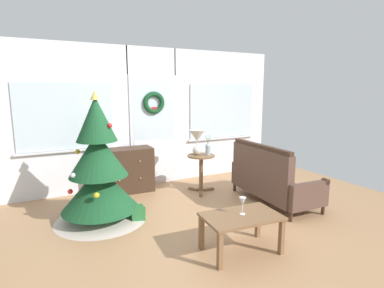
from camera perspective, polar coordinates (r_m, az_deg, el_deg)
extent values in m
plane|color=#AD7F56|center=(4.29, 2.85, -14.51)|extent=(6.76, 6.76, 0.00)
cube|color=white|center=(5.50, -22.54, 4.00)|extent=(2.15, 0.08, 2.55)
cube|color=white|center=(6.50, 5.41, 5.53)|extent=(2.15, 0.08, 2.55)
cube|color=white|center=(5.83, -7.63, 15.07)|extent=(0.94, 0.08, 0.50)
cube|color=silver|center=(5.81, -7.21, 2.49)|extent=(0.90, 0.05, 2.05)
cube|color=white|center=(5.90, -7.01, -3.08)|extent=(0.78, 0.02, 0.80)
cube|color=silver|center=(5.76, -7.21, 6.17)|extent=(0.78, 0.01, 1.10)
cube|color=silver|center=(5.44, -22.54, 4.74)|extent=(1.50, 0.01, 1.10)
cube|color=silver|center=(6.45, 5.70, 6.16)|extent=(1.50, 0.01, 1.10)
cube|color=silver|center=(5.50, -22.13, -1.19)|extent=(1.59, 0.06, 0.03)
cube|color=silver|center=(6.50, 5.67, 1.13)|extent=(1.59, 0.06, 0.03)
torus|color=#164424|center=(5.71, -7.12, 7.65)|extent=(0.41, 0.09, 0.41)
cube|color=red|center=(5.71, -7.04, 6.34)|extent=(0.10, 0.02, 0.10)
cylinder|color=#4C331E|center=(4.52, -16.60, -12.02)|extent=(0.10, 0.10, 0.23)
cone|color=beige|center=(4.54, -16.56, -12.78)|extent=(1.24, 1.24, 0.10)
cone|color=#194C28|center=(4.41, -16.83, -7.90)|extent=(1.03, 1.03, 0.59)
cone|color=#194C28|center=(4.29, -17.15, -1.84)|extent=(0.78, 0.78, 0.59)
cone|color=#194C28|center=(4.22, -17.48, 4.49)|extent=(0.54, 0.54, 0.59)
cone|color=#E0BC4C|center=(4.20, -17.70, 8.69)|extent=(0.12, 0.12, 0.12)
sphere|color=red|center=(4.26, -21.76, -8.23)|extent=(0.07, 0.07, 0.07)
sphere|color=gold|center=(4.34, -20.59, -1.35)|extent=(0.07, 0.07, 0.07)
sphere|color=silver|center=(4.42, -15.15, 1.69)|extent=(0.05, 0.05, 0.05)
sphere|color=#264CB2|center=(4.63, -14.11, -4.54)|extent=(0.08, 0.08, 0.08)
sphere|color=red|center=(4.13, -15.07, 3.35)|extent=(0.06, 0.06, 0.06)
sphere|color=gold|center=(4.05, -17.37, -9.11)|extent=(0.07, 0.07, 0.07)
sphere|color=silver|center=(4.19, -21.31, -5.49)|extent=(0.07, 0.07, 0.07)
cube|color=#3D281C|center=(5.51, -12.09, -4.79)|extent=(0.91, 0.45, 0.78)
sphere|color=tan|center=(5.22, -13.52, -3.54)|extent=(0.03, 0.03, 0.03)
sphere|color=tan|center=(5.30, -9.71, -3.19)|extent=(0.03, 0.03, 0.03)
sphere|color=tan|center=(5.30, -13.38, -6.69)|extent=(0.03, 0.03, 0.03)
sphere|color=tan|center=(5.38, -9.61, -6.30)|extent=(0.03, 0.03, 0.03)
cylinder|color=#3D281C|center=(4.91, 23.22, -11.19)|extent=(0.05, 0.05, 0.14)
cylinder|color=#3D281C|center=(5.90, 12.91, -7.07)|extent=(0.05, 0.05, 0.14)
cylinder|color=#3D281C|center=(4.51, 17.93, -12.76)|extent=(0.05, 0.05, 0.14)
cylinder|color=#3D281C|center=(5.57, 7.94, -7.94)|extent=(0.05, 0.05, 0.14)
cube|color=brown|center=(5.15, 15.13, -8.07)|extent=(0.78, 1.40, 0.14)
cube|color=brown|center=(4.86, 12.60, -4.37)|extent=(0.18, 1.37, 0.62)
cube|color=#3D281C|center=(4.79, 12.75, -0.43)|extent=(0.14, 1.34, 0.06)
cube|color=brown|center=(4.61, 21.03, -9.00)|extent=(0.67, 0.12, 0.38)
cylinder|color=#3D281C|center=(4.76, 23.64, -6.42)|extent=(0.09, 0.09, 0.09)
cube|color=brown|center=(5.67, 10.50, -4.95)|extent=(0.67, 0.12, 0.38)
cylinder|color=#3D281C|center=(5.80, 12.92, -2.98)|extent=(0.09, 0.09, 0.09)
cylinder|color=brown|center=(5.32, 1.72, -2.21)|extent=(0.48, 0.48, 0.02)
cylinder|color=brown|center=(5.40, 1.70, -5.65)|extent=(0.07, 0.07, 0.64)
cube|color=brown|center=(5.56, 3.14, -8.42)|extent=(0.20, 0.05, 0.04)
cube|color=brown|center=(5.57, 0.26, -8.39)|extent=(0.14, 0.20, 0.04)
cube|color=brown|center=(5.34, 1.65, -9.22)|extent=(0.14, 0.20, 0.04)
sphere|color=silver|center=(5.31, 0.95, -1.20)|extent=(0.16, 0.16, 0.16)
cylinder|color=silver|center=(5.28, 0.95, 0.17)|extent=(0.02, 0.02, 0.06)
cone|color=silver|center=(5.26, 0.96, 1.56)|extent=(0.28, 0.28, 0.20)
cylinder|color=#99ADBC|center=(5.30, 2.98, -1.25)|extent=(0.09, 0.09, 0.16)
sphere|color=#99ADBC|center=(5.28, 2.99, -0.39)|extent=(0.10, 0.10, 0.10)
cylinder|color=#4C7042|center=(5.26, 2.81, 0.66)|extent=(0.07, 0.01, 0.17)
cylinder|color=#4C7042|center=(5.27, 3.00, 0.68)|extent=(0.01, 0.01, 0.18)
cylinder|color=#4C7042|center=(5.28, 3.19, 0.69)|extent=(0.07, 0.01, 0.17)
cube|color=brown|center=(3.49, 9.20, -13.18)|extent=(0.88, 0.58, 0.03)
cube|color=brown|center=(3.24, 5.23, -19.25)|extent=(0.05, 0.05, 0.40)
cube|color=brown|center=(3.62, 16.35, -16.28)|extent=(0.05, 0.05, 0.40)
cube|color=brown|center=(3.58, 1.77, -16.14)|extent=(0.05, 0.05, 0.40)
cube|color=brown|center=(3.93, 12.19, -13.89)|extent=(0.05, 0.05, 0.40)
cylinder|color=silver|center=(3.50, 9.35, -12.75)|extent=(0.06, 0.06, 0.01)
cylinder|color=silver|center=(3.48, 9.37, -11.96)|extent=(0.01, 0.01, 0.10)
cone|color=silver|center=(3.45, 9.42, -10.49)|extent=(0.08, 0.08, 0.09)
cube|color=#266633|center=(4.41, -10.20, -12.56)|extent=(0.19, 0.17, 0.19)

